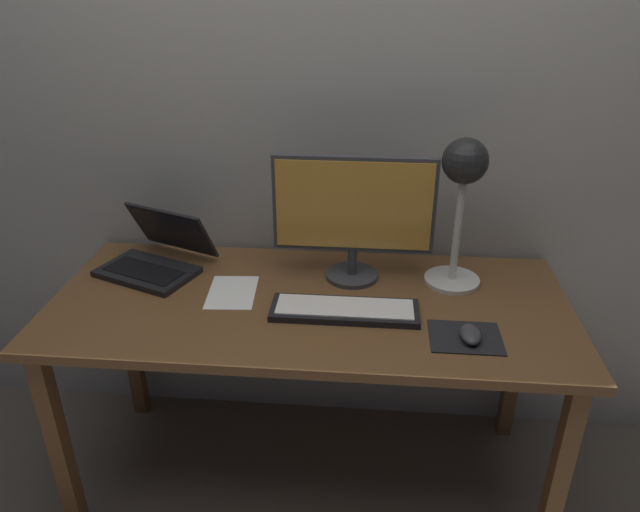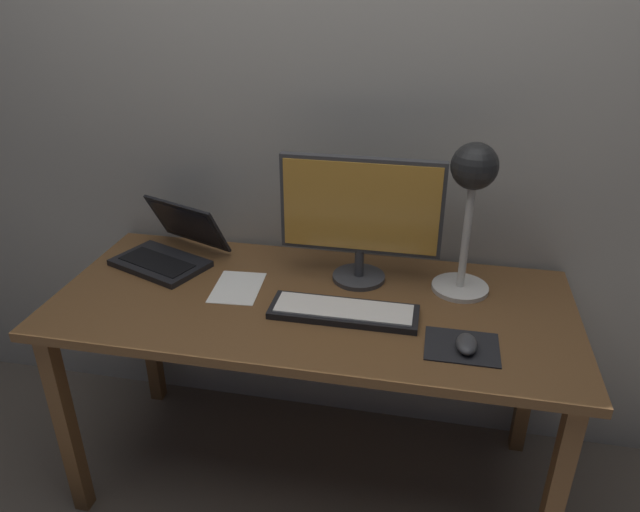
# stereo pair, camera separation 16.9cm
# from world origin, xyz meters

# --- Properties ---
(ground_plane) EXTENTS (4.80, 4.80, 0.00)m
(ground_plane) POSITION_xyz_m (0.00, 0.00, 0.00)
(ground_plane) COLOR brown
(ground_plane) RESTS_ON ground
(back_wall) EXTENTS (4.80, 0.06, 2.60)m
(back_wall) POSITION_xyz_m (0.00, 0.40, 1.30)
(back_wall) COLOR #9E998E
(back_wall) RESTS_ON ground
(desk) EXTENTS (1.60, 0.70, 0.74)m
(desk) POSITION_xyz_m (0.00, 0.00, 0.66)
(desk) COLOR brown
(desk) RESTS_ON ground
(monitor) EXTENTS (0.51, 0.17, 0.41)m
(monitor) POSITION_xyz_m (0.12, 0.16, 0.98)
(monitor) COLOR #38383A
(monitor) RESTS_ON desk
(keyboard_main) EXTENTS (0.44, 0.14, 0.03)m
(keyboard_main) POSITION_xyz_m (0.11, -0.07, 0.75)
(keyboard_main) COLOR black
(keyboard_main) RESTS_ON desk
(laptop) EXTENTS (0.40, 0.39, 0.20)m
(laptop) POSITION_xyz_m (-0.53, 0.18, 0.80)
(laptop) COLOR black
(laptop) RESTS_ON desk
(desk_lamp) EXTENTS (0.18, 0.18, 0.48)m
(desk_lamp) POSITION_xyz_m (0.45, 0.16, 1.08)
(desk_lamp) COLOR beige
(desk_lamp) RESTS_ON desk
(mousepad) EXTENTS (0.20, 0.16, 0.00)m
(mousepad) POSITION_xyz_m (0.45, -0.16, 0.74)
(mousepad) COLOR black
(mousepad) RESTS_ON desk
(mouse) EXTENTS (0.06, 0.10, 0.03)m
(mouse) POSITION_xyz_m (0.46, -0.18, 0.76)
(mouse) COLOR #38383A
(mouse) RESTS_ON mousepad
(paper_sheet_near_mouse) EXTENTS (0.16, 0.22, 0.00)m
(paper_sheet_near_mouse) POSITION_xyz_m (-0.25, 0.03, 0.74)
(paper_sheet_near_mouse) COLOR white
(paper_sheet_near_mouse) RESTS_ON desk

